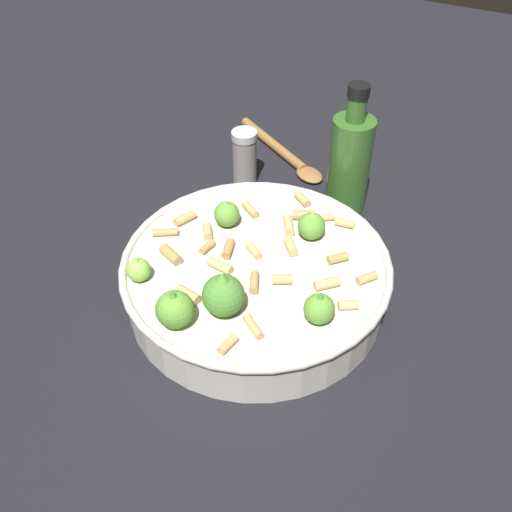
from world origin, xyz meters
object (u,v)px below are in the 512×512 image
at_px(cooking_pan, 255,277).
at_px(olive_oil_bottle, 350,162).
at_px(pepper_shaker, 245,157).
at_px(wooden_spoon, 284,153).

height_order(cooking_pan, olive_oil_bottle, olive_oil_bottle).
distance_m(cooking_pan, pepper_shaker, 0.26).
relative_size(pepper_shaker, olive_oil_bottle, 0.45).
bearing_deg(cooking_pan, olive_oil_bottle, -97.82).
distance_m(pepper_shaker, olive_oil_bottle, 0.17).
height_order(cooking_pan, pepper_shaker, cooking_pan).
bearing_deg(wooden_spoon, olive_oil_bottle, 149.32).
relative_size(cooking_pan, wooden_spoon, 1.59).
bearing_deg(wooden_spoon, cooking_pan, 109.27).
bearing_deg(pepper_shaker, olive_oil_bottle, -177.11).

